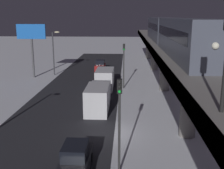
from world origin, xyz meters
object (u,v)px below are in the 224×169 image
object	(u,v)px
delivery_van	(98,97)
traffic_light_mid	(124,59)
commercial_billboard	(31,37)
subway_train	(170,31)
sedan_black	(76,161)
box_truck	(105,78)
sedan_red	(100,66)
traffic_light_near	(119,113)

from	to	relation	value
delivery_van	traffic_light_mid	world-z (taller)	traffic_light_mid
traffic_light_mid	commercial_billboard	xyz separation A→B (m)	(15.39, -6.66, 2.63)
subway_train	sedan_black	size ratio (longest dim) A/B	8.10
box_truck	sedan_red	bearing A→B (deg)	-81.38
subway_train	commercial_billboard	bearing A→B (deg)	-26.12
delivery_van	traffic_light_mid	size ratio (longest dim) A/B	1.16
subway_train	delivery_van	bearing A→B (deg)	33.75
box_truck	traffic_light_mid	xyz separation A→B (m)	(-2.70, 0.56, 2.85)
sedan_black	delivery_van	size ratio (longest dim) A/B	0.62
sedan_red	commercial_billboard	distance (m)	14.18
sedan_black	delivery_van	world-z (taller)	delivery_van
sedan_red	traffic_light_mid	bearing A→B (deg)	-71.13
delivery_van	commercial_billboard	size ratio (longest dim) A/B	0.83
sedan_red	delivery_van	bearing A→B (deg)	-85.05
sedan_black	box_truck	bearing A→B (deg)	89.50
sedan_black	traffic_light_mid	bearing A→B (deg)	82.67
sedan_black	traffic_light_near	distance (m)	4.48
traffic_light_near	delivery_van	bearing A→B (deg)	-78.42
box_truck	traffic_light_near	bearing A→B (deg)	96.67
box_truck	delivery_van	xyz separation A→B (m)	(0.00, 9.90, 0.00)
sedan_red	commercial_billboard	size ratio (longest dim) A/B	0.46
box_truck	sedan_black	bearing A→B (deg)	89.50
commercial_billboard	sedan_black	bearing A→B (deg)	113.16
sedan_black	sedan_red	world-z (taller)	same
subway_train	traffic_light_mid	world-z (taller)	subway_train
subway_train	delivery_van	world-z (taller)	subway_train
traffic_light_mid	sedan_red	bearing A→B (deg)	-71.13
sedan_black	commercial_billboard	distance (m)	32.33
sedan_black	traffic_light_near	xyz separation A→B (m)	(-2.90, -0.02, 3.41)
subway_train	delivery_van	xyz separation A→B (m)	(8.44, 5.64, -6.99)
subway_train	box_truck	xyz separation A→B (m)	(8.44, -4.26, -6.99)
traffic_light_near	commercial_billboard	world-z (taller)	commercial_billboard
sedan_red	delivery_van	xyz separation A→B (m)	(-2.00, 23.10, 0.55)
delivery_van	sedan_red	bearing A→B (deg)	-85.05
box_truck	traffic_light_mid	bearing A→B (deg)	168.32
sedan_red	traffic_light_mid	xyz separation A→B (m)	(-4.70, 13.75, 3.40)
sedan_red	box_truck	bearing A→B (deg)	-81.38
subway_train	traffic_light_near	bearing A→B (deg)	73.03
delivery_van	sedan_black	bearing A→B (deg)	89.13
sedan_black	delivery_van	distance (m)	13.21
sedan_red	traffic_light_near	xyz separation A→B (m)	(-4.70, 36.27, 3.40)
sedan_black	sedan_red	distance (m)	36.34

